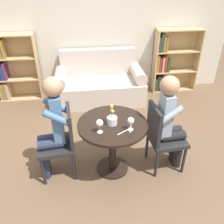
{
  "coord_description": "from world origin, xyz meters",
  "views": [
    {
      "loc": [
        -0.29,
        -2.22,
        2.25
      ],
      "look_at": [
        0.0,
        0.05,
        0.83
      ],
      "focal_mm": 38.0,
      "sensor_mm": 36.0,
      "label": 1
    }
  ],
  "objects_px": {
    "bookshelf_right": "(169,62)",
    "flower_vase": "(112,119)",
    "person_left": "(52,127)",
    "wine_glass_right": "(131,121)",
    "couch": "(100,84)",
    "person_right": "(170,121)",
    "chair_right": "(162,135)",
    "chair_left": "(61,140)",
    "bookshelf_left": "(8,68)",
    "wine_glass_left": "(100,123)"
  },
  "relations": [
    {
      "from": "couch",
      "to": "wine_glass_left",
      "type": "xyz_separation_m",
      "value": [
        -0.16,
        -2.06,
        0.52
      ]
    },
    {
      "from": "couch",
      "to": "chair_right",
      "type": "relative_size",
      "value": 1.84
    },
    {
      "from": "chair_left",
      "to": "person_left",
      "type": "xyz_separation_m",
      "value": [
        -0.08,
        -0.01,
        0.21
      ]
    },
    {
      "from": "bookshelf_right",
      "to": "chair_left",
      "type": "relative_size",
      "value": 1.39
    },
    {
      "from": "chair_left",
      "to": "person_right",
      "type": "bearing_deg",
      "value": 82.45
    },
    {
      "from": "person_left",
      "to": "flower_vase",
      "type": "relative_size",
      "value": 5.27
    },
    {
      "from": "wine_glass_left",
      "to": "wine_glass_right",
      "type": "bearing_deg",
      "value": 0.2
    },
    {
      "from": "bookshelf_right",
      "to": "wine_glass_right",
      "type": "xyz_separation_m",
      "value": [
        -1.27,
        -2.33,
        0.23
      ]
    },
    {
      "from": "bookshelf_right",
      "to": "wine_glass_left",
      "type": "height_order",
      "value": "bookshelf_right"
    },
    {
      "from": "wine_glass_left",
      "to": "wine_glass_right",
      "type": "distance_m",
      "value": 0.34
    },
    {
      "from": "bookshelf_right",
      "to": "flower_vase",
      "type": "height_order",
      "value": "bookshelf_right"
    },
    {
      "from": "wine_glass_right",
      "to": "flower_vase",
      "type": "bearing_deg",
      "value": 143.84
    },
    {
      "from": "chair_right",
      "to": "person_right",
      "type": "height_order",
      "value": "person_right"
    },
    {
      "from": "bookshelf_right",
      "to": "flower_vase",
      "type": "xyz_separation_m",
      "value": [
        -1.45,
        -2.2,
        0.18
      ]
    },
    {
      "from": "flower_vase",
      "to": "wine_glass_right",
      "type": "bearing_deg",
      "value": -36.16
    },
    {
      "from": "couch",
      "to": "person_left",
      "type": "relative_size",
      "value": 1.27
    },
    {
      "from": "chair_left",
      "to": "couch",
      "type": "bearing_deg",
      "value": 156.86
    },
    {
      "from": "bookshelf_right",
      "to": "person_right",
      "type": "bearing_deg",
      "value": -109.03
    },
    {
      "from": "couch",
      "to": "bookshelf_right",
      "type": "xyz_separation_m",
      "value": [
        1.44,
        0.27,
        0.28
      ]
    },
    {
      "from": "chair_right",
      "to": "flower_vase",
      "type": "bearing_deg",
      "value": 85.86
    },
    {
      "from": "bookshelf_left",
      "to": "wine_glass_right",
      "type": "xyz_separation_m",
      "value": [
        1.86,
        -2.33,
        0.2
      ]
    },
    {
      "from": "bookshelf_left",
      "to": "wine_glass_right",
      "type": "distance_m",
      "value": 2.99
    },
    {
      "from": "couch",
      "to": "chair_right",
      "type": "xyz_separation_m",
      "value": [
        0.6,
        -1.93,
        0.18
      ]
    },
    {
      "from": "bookshelf_right",
      "to": "person_left",
      "type": "xyz_separation_m",
      "value": [
        -2.13,
        -2.15,
        0.11
      ]
    },
    {
      "from": "person_left",
      "to": "wine_glass_right",
      "type": "bearing_deg",
      "value": 72.78
    },
    {
      "from": "bookshelf_left",
      "to": "person_right",
      "type": "relative_size",
      "value": 0.99
    },
    {
      "from": "bookshelf_left",
      "to": "person_left",
      "type": "relative_size",
      "value": 0.96
    },
    {
      "from": "person_left",
      "to": "flower_vase",
      "type": "xyz_separation_m",
      "value": [
        0.68,
        -0.05,
        0.08
      ]
    },
    {
      "from": "flower_vase",
      "to": "wine_glass_left",
      "type": "bearing_deg",
      "value": -137.76
    },
    {
      "from": "wine_glass_right",
      "to": "chair_left",
      "type": "bearing_deg",
      "value": 165.82
    },
    {
      "from": "chair_right",
      "to": "wine_glass_left",
      "type": "xyz_separation_m",
      "value": [
        -0.76,
        -0.14,
        0.33
      ]
    },
    {
      "from": "person_right",
      "to": "flower_vase",
      "type": "relative_size",
      "value": 5.12
    },
    {
      "from": "chair_right",
      "to": "person_right",
      "type": "relative_size",
      "value": 0.71
    },
    {
      "from": "flower_vase",
      "to": "couch",
      "type": "bearing_deg",
      "value": 89.78
    },
    {
      "from": "bookshelf_right",
      "to": "chair_right",
      "type": "xyz_separation_m",
      "value": [
        -0.84,
        -2.2,
        -0.1
      ]
    },
    {
      "from": "person_left",
      "to": "wine_glass_right",
      "type": "relative_size",
      "value": 8.29
    },
    {
      "from": "person_left",
      "to": "wine_glass_left",
      "type": "xyz_separation_m",
      "value": [
        0.53,
        -0.19,
        0.12
      ]
    },
    {
      "from": "bookshelf_left",
      "to": "bookshelf_right",
      "type": "height_order",
      "value": "same"
    },
    {
      "from": "person_left",
      "to": "wine_glass_left",
      "type": "distance_m",
      "value": 0.58
    },
    {
      "from": "bookshelf_right",
      "to": "person_left",
      "type": "bearing_deg",
      "value": -134.8
    },
    {
      "from": "person_left",
      "to": "person_right",
      "type": "distance_m",
      "value": 1.38
    },
    {
      "from": "bookshelf_right",
      "to": "person_right",
      "type": "distance_m",
      "value": 2.32
    },
    {
      "from": "bookshelf_right",
      "to": "wine_glass_left",
      "type": "relative_size",
      "value": 7.84
    },
    {
      "from": "bookshelf_left",
      "to": "wine_glass_left",
      "type": "relative_size",
      "value": 7.84
    },
    {
      "from": "chair_left",
      "to": "wine_glass_left",
      "type": "bearing_deg",
      "value": 60.77
    },
    {
      "from": "couch",
      "to": "person_right",
      "type": "relative_size",
      "value": 1.31
    },
    {
      "from": "chair_left",
      "to": "wine_glass_left",
      "type": "distance_m",
      "value": 0.59
    },
    {
      "from": "bookshelf_left",
      "to": "wine_glass_right",
      "type": "height_order",
      "value": "bookshelf_left"
    },
    {
      "from": "couch",
      "to": "person_left",
      "type": "distance_m",
      "value": 2.04
    },
    {
      "from": "bookshelf_left",
      "to": "person_right",
      "type": "bearing_deg",
      "value": -42.63
    }
  ]
}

